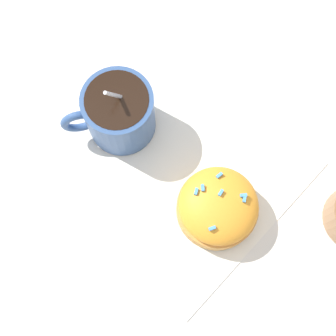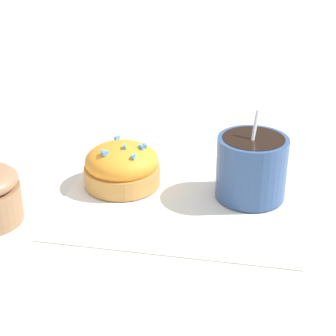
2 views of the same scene
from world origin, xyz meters
The scene contains 4 objects.
ground_plane centered at (0.00, 0.00, 0.00)m, with size 3.00×3.00×0.00m, color silver.
paper_napkin centered at (0.00, 0.00, 0.00)m, with size 0.28×0.26×0.00m.
coffee_cup centered at (-0.07, -0.01, 0.04)m, with size 0.08×0.10×0.10m.
frosted_pastry centered at (0.07, -0.01, 0.03)m, with size 0.09×0.09×0.05m.
Camera 2 is at (-0.12, 0.55, 0.31)m, focal length 60.00 mm.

